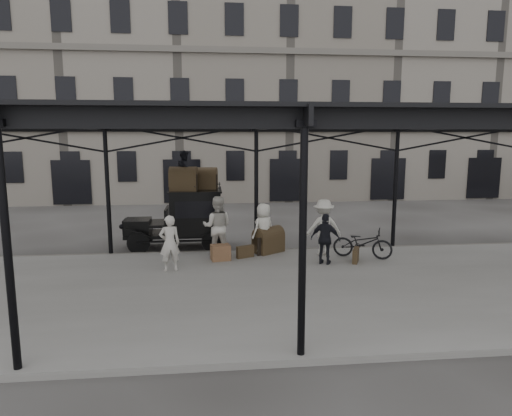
{
  "coord_description": "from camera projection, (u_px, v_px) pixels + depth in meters",
  "views": [
    {
      "loc": [
        -1.66,
        -13.57,
        4.17
      ],
      "look_at": [
        -0.05,
        1.6,
        1.7
      ],
      "focal_mm": 32.0,
      "sensor_mm": 36.0,
      "label": 1
    }
  ],
  "objects": [
    {
      "name": "porter_right",
      "position": [
        323.0,
        227.0,
        15.23
      ],
      "size": [
        1.24,
        0.74,
        1.89
      ],
      "primitive_type": "imported",
      "rotation": [
        0.0,
        0.0,
        3.17
      ],
      "color": "beige",
      "rests_on": "platform"
    },
    {
      "name": "porter_centre",
      "position": [
        264.0,
        228.0,
        15.48
      ],
      "size": [
        1.0,
        0.92,
        1.72
      ],
      "primitive_type": "imported",
      "rotation": [
        0.0,
        0.0,
        3.74
      ],
      "color": "silver",
      "rests_on": "platform"
    },
    {
      "name": "suitcase_upright",
      "position": [
        356.0,
        255.0,
        14.47
      ],
      "size": [
        0.39,
        0.61,
        0.45
      ],
      "primitive_type": "cube",
      "rotation": [
        0.0,
        0.0,
        -0.43
      ],
      "color": "#3F321D",
      "rests_on": "platform"
    },
    {
      "name": "canopy",
      "position": [
        272.0,
        117.0,
        11.73
      ],
      "size": [
        22.5,
        9.0,
        4.74
      ],
      "color": "black",
      "rests_on": "ground"
    },
    {
      "name": "building_frontage",
      "position": [
        231.0,
        92.0,
        30.71
      ],
      "size": [
        64.0,
        8.0,
        14.0
      ],
      "primitive_type": "cube",
      "color": "slate",
      "rests_on": "ground"
    },
    {
      "name": "porter_midleft",
      "position": [
        217.0,
        226.0,
        15.07
      ],
      "size": [
        1.08,
        0.9,
        2.02
      ],
      "primitive_type": "imported",
      "rotation": [
        0.0,
        0.0,
        2.99
      ],
      "color": "#BCB7AC",
      "rests_on": "platform"
    },
    {
      "name": "taxi",
      "position": [
        187.0,
        216.0,
        16.73
      ],
      "size": [
        3.65,
        1.55,
        2.18
      ],
      "color": "black",
      "rests_on": "ground"
    },
    {
      "name": "wicker_hamper",
      "position": [
        221.0,
        252.0,
        14.71
      ],
      "size": [
        0.67,
        0.55,
        0.5
      ],
      "primitive_type": "cube",
      "rotation": [
        0.0,
        0.0,
        0.18
      ],
      "color": "brown",
      "rests_on": "platform"
    },
    {
      "name": "platform",
      "position": [
        272.0,
        289.0,
        12.18
      ],
      "size": [
        28.0,
        8.0,
        0.15
      ],
      "primitive_type": "cube",
      "color": "slate",
      "rests_on": "ground"
    },
    {
      "name": "porter_left",
      "position": [
        170.0,
        243.0,
        13.47
      ],
      "size": [
        0.69,
        0.53,
        1.68
      ],
      "primitive_type": "imported",
      "rotation": [
        0.0,
        0.0,
        3.37
      ],
      "color": "beige",
      "rests_on": "platform"
    },
    {
      "name": "suitcase_flat",
      "position": [
        245.0,
        252.0,
        15.01
      ],
      "size": [
        0.61,
        0.39,
        0.4
      ],
      "primitive_type": "cube",
      "rotation": [
        0.0,
        0.0,
        0.43
      ],
      "color": "#3F321D",
      "rests_on": "platform"
    },
    {
      "name": "steamer_trunk_platform",
      "position": [
        268.0,
        242.0,
        15.69
      ],
      "size": [
        1.18,
        1.08,
        0.74
      ],
      "primitive_type": null,
      "rotation": [
        0.0,
        0.0,
        0.6
      ],
      "color": "#3F321D",
      "rests_on": "platform"
    },
    {
      "name": "ground",
      "position": [
        263.0,
        270.0,
        14.16
      ],
      "size": [
        120.0,
        120.0,
        0.0
      ],
      "primitive_type": "plane",
      "color": "#383533",
      "rests_on": "ground"
    },
    {
      "name": "steamer_trunk_roof_near",
      "position": [
        184.0,
        181.0,
        16.27
      ],
      "size": [
        1.04,
        0.71,
        0.71
      ],
      "primitive_type": null,
      "rotation": [
        0.0,
        0.0,
        -0.12
      ],
      "color": "#3F321D",
      "rests_on": "taxi"
    },
    {
      "name": "porter_official",
      "position": [
        325.0,
        239.0,
        14.18
      ],
      "size": [
        1.01,
        0.78,
        1.6
      ],
      "primitive_type": "imported",
      "rotation": [
        0.0,
        0.0,
        2.65
      ],
      "color": "black",
      "rests_on": "platform"
    },
    {
      "name": "bicycle",
      "position": [
        363.0,
        243.0,
        14.94
      ],
      "size": [
        2.01,
        1.39,
        1.0
      ],
      "primitive_type": "imported",
      "rotation": [
        0.0,
        0.0,
        1.15
      ],
      "color": "black",
      "rests_on": "platform"
    },
    {
      "name": "porter_roof",
      "position": [
        185.0,
        170.0,
        16.36
      ],
      "size": [
        0.63,
        0.76,
        1.42
      ],
      "primitive_type": "imported",
      "rotation": [
        0.0,
        0.0,
        1.7
      ],
      "color": "black",
      "rests_on": "taxi"
    },
    {
      "name": "steamer_trunk_roof_far",
      "position": [
        205.0,
        180.0,
        16.79
      ],
      "size": [
        0.97,
        0.68,
        0.66
      ],
      "primitive_type": null,
      "rotation": [
        0.0,
        0.0,
        -0.15
      ],
      "color": "#3F321D",
      "rests_on": "taxi"
    }
  ]
}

